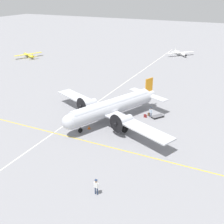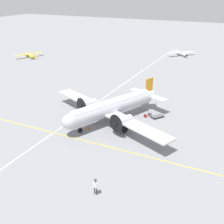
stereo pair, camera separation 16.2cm
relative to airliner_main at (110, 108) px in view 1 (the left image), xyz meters
name	(u,v)px [view 1 (the left image)]	position (x,y,z in m)	size (l,w,h in m)	color
ground_plane	(112,121)	(0.15, 0.34, -2.39)	(300.00, 300.00, 0.00)	gray
apron_line_eastwest	(89,142)	(0.15, -7.14, -2.39)	(120.00, 0.16, 0.01)	gold
apron_line_northsouth	(80,114)	(-5.79, 0.34, -2.39)	(0.16, 120.00, 0.01)	silver
airliner_main	(110,108)	(0.00, 0.00, 0.00)	(24.00, 18.19, 5.38)	silver
crew_foreground	(96,185)	(6.33, -16.14, -1.25)	(0.61, 0.33, 1.81)	navy
passenger_boarding	(151,111)	(5.27, 4.32, -1.33)	(0.57, 0.33, 1.70)	navy
suitcase_near_door	(149,114)	(4.87, 4.67, -2.12)	(0.39, 0.19, 0.57)	brown
suitcase_upright_spare	(145,116)	(4.53, 3.84, -2.13)	(0.50, 0.14, 0.56)	maroon
baggage_cart	(158,116)	(6.39, 4.68, -2.12)	(2.05, 2.34, 0.56)	#56565B
light_aircraft_distant	(181,53)	(-0.94, 51.84, -1.62)	(7.07, 7.07, 1.79)	white
light_aircraft_taxiing	(29,55)	(-42.08, 29.23, -1.63)	(6.50, 8.34, 1.74)	yellow
traffic_cone	(89,127)	(-1.76, -3.72, -2.14)	(0.41, 0.41, 0.54)	orange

